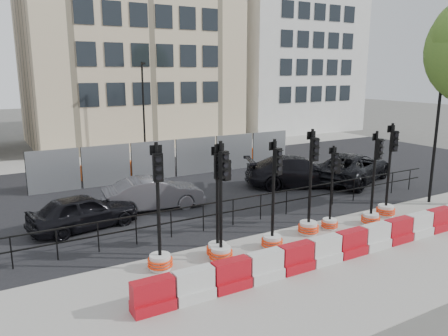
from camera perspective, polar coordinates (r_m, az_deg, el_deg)
ground at (r=15.58m, az=7.31°, el=-8.03°), size 120.00×120.00×0.00m
sidewalk_near at (r=13.50m, az=15.17°, el=-11.67°), size 40.00×6.00×0.02m
road at (r=21.29m, az=-4.12°, el=-2.26°), size 40.00×14.00×0.03m
sidewalk_far at (r=29.47m, az=-11.79°, el=1.65°), size 40.00×4.00×0.02m
building_cream at (r=35.45m, az=-12.46°, el=18.03°), size 15.00×10.06×18.00m
building_white at (r=42.46m, az=8.06°, el=15.88°), size 12.00×9.06×16.00m
kerb_railing at (r=16.28m, az=4.82°, el=-4.51°), size 18.00×0.04×1.00m
heras_fencing at (r=23.91m, az=-5.93°, el=0.92°), size 14.33×1.72×2.00m
lamp_post_far at (r=28.24m, az=-10.46°, el=7.83°), size 0.12×0.56×6.00m
lamp_post_near at (r=19.91m, az=26.09°, el=4.86°), size 0.12×0.56×6.00m
barrier_row at (r=13.49m, az=14.65°, el=-10.02°), size 12.55×0.50×0.80m
traffic_signal_a at (r=12.40m, az=-8.40°, el=-9.87°), size 0.71×0.71×3.62m
traffic_signal_b at (r=12.77m, az=-0.33°, el=-8.56°), size 0.70×0.70×3.56m
traffic_signal_c at (r=13.10m, az=-0.84°, el=-8.66°), size 0.67×0.67×3.43m
traffic_signal_d at (r=13.73m, az=6.43°, el=-7.19°), size 0.68×0.68×3.47m
traffic_signal_e at (r=15.09m, az=11.08°, el=-5.85°), size 0.71×0.71×3.62m
traffic_signal_f at (r=15.77m, az=13.77°, el=-5.31°), size 0.59×0.59×2.98m
traffic_signal_g at (r=16.63m, az=18.76°, el=-4.71°), size 0.67×0.67×3.42m
traffic_signal_h at (r=17.74m, az=20.51°, el=-3.66°), size 0.71×0.71×3.58m
car_a at (r=16.11m, az=-17.88°, el=-5.44°), size 2.75×4.25×1.28m
car_b at (r=17.73m, az=-9.16°, el=-3.30°), size 2.18×4.24×1.31m
car_c at (r=21.24m, az=9.65°, el=-0.44°), size 5.70×6.55×1.47m
car_d at (r=22.72m, az=16.39°, el=0.06°), size 6.17×7.00×1.47m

